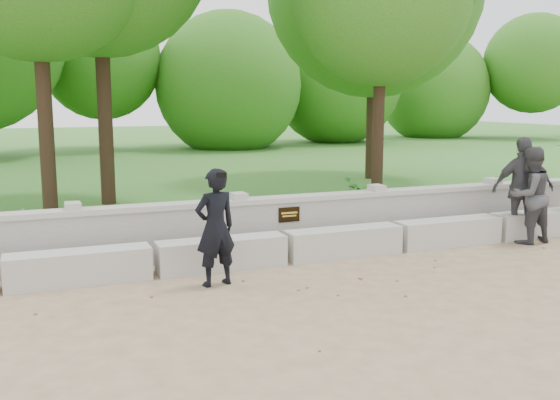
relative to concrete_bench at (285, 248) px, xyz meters
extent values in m
plane|color=tan|center=(0.00, -1.90, -0.22)|extent=(80.00, 80.00, 0.00)
cube|color=#3C6B24|center=(0.00, 12.10, -0.10)|extent=(40.00, 22.00, 0.25)
cube|color=beige|center=(-3.00, 0.00, 0.00)|extent=(1.90, 0.45, 0.45)
cube|color=beige|center=(-1.00, 0.00, 0.00)|extent=(1.90, 0.45, 0.45)
cube|color=beige|center=(1.00, 0.00, 0.00)|extent=(1.90, 0.45, 0.45)
cube|color=beige|center=(3.00, 0.00, 0.00)|extent=(1.90, 0.45, 0.45)
cube|color=beige|center=(5.00, 0.00, 0.00)|extent=(1.90, 0.45, 0.45)
cube|color=#B7B5AD|center=(0.00, 0.70, 0.18)|extent=(12.50, 0.25, 0.82)
cube|color=beige|center=(0.00, 0.70, 0.64)|extent=(12.50, 0.35, 0.08)
cube|color=black|center=(0.30, 0.56, 0.40)|extent=(0.36, 0.02, 0.24)
imported|color=black|center=(-1.31, -0.76, 0.56)|extent=(0.64, 0.48, 1.57)
cube|color=black|center=(-1.31, -1.08, 1.30)|extent=(0.14, 0.05, 0.07)
imported|color=#3E3D42|center=(4.38, -0.36, 0.61)|extent=(0.84, 0.67, 1.67)
imported|color=#403F44|center=(4.47, -0.10, 0.68)|extent=(1.15, 0.79, 1.82)
cylinder|color=#382619|center=(-3.22, 4.07, 2.11)|extent=(0.28, 0.28, 4.17)
cylinder|color=#382619|center=(-2.02, 5.01, 2.26)|extent=(0.30, 0.30, 4.47)
cylinder|color=#382619|center=(3.16, 2.65, 1.79)|extent=(0.24, 0.24, 3.52)
cylinder|color=#382619|center=(5.35, 6.73, 2.02)|extent=(0.27, 0.27, 3.99)
imported|color=#3C8A2F|center=(-3.67, 1.90, 0.28)|extent=(0.31, 0.26, 0.51)
imported|color=#3C8A2F|center=(-0.02, 1.40, 0.30)|extent=(0.37, 0.38, 0.54)
imported|color=#3C8A2F|center=(2.45, 2.16, 0.36)|extent=(0.80, 0.81, 0.68)
camera|label=1|loc=(-3.51, -8.56, 2.24)|focal=40.00mm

